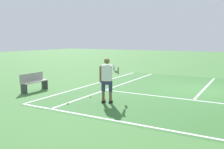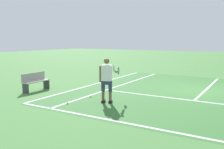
# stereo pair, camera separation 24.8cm
# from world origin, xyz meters

# --- Properties ---
(ground_plane) EXTENTS (80.00, 80.00, 0.00)m
(ground_plane) POSITION_xyz_m (0.00, 0.00, 0.00)
(ground_plane) COLOR #477F3D
(court_inner_surface) EXTENTS (10.98, 10.53, 0.00)m
(court_inner_surface) POSITION_xyz_m (0.00, -0.88, 0.00)
(court_inner_surface) COLOR #387033
(court_inner_surface) RESTS_ON ground
(line_baseline) EXTENTS (10.98, 0.10, 0.01)m
(line_baseline) POSITION_xyz_m (0.00, -5.95, 0.00)
(line_baseline) COLOR white
(line_baseline) RESTS_ON ground
(line_service) EXTENTS (8.23, 0.10, 0.01)m
(line_service) POSITION_xyz_m (0.00, -2.22, 0.00)
(line_service) COLOR white
(line_service) RESTS_ON ground
(line_centre_service) EXTENTS (0.10, 6.40, 0.01)m
(line_centre_service) POSITION_xyz_m (0.00, 0.98, 0.00)
(line_centre_service) COLOR white
(line_centre_service) RESTS_ON ground
(line_singles_left) EXTENTS (0.10, 10.13, 0.01)m
(line_singles_left) POSITION_xyz_m (-4.12, -0.88, 0.00)
(line_singles_left) COLOR white
(line_singles_left) RESTS_ON ground
(line_doubles_left) EXTENTS (0.10, 10.13, 0.01)m
(line_doubles_left) POSITION_xyz_m (-5.49, -0.88, 0.00)
(line_doubles_left) COLOR white
(line_doubles_left) RESTS_ON ground
(tennis_player) EXTENTS (0.58, 1.22, 1.71)m
(tennis_player) POSITION_xyz_m (-2.82, -4.23, 0.99)
(tennis_player) COLOR black
(tennis_player) RESTS_ON ground
(tennis_ball_near_feet) EXTENTS (0.07, 0.07, 0.07)m
(tennis_ball_near_feet) POSITION_xyz_m (-3.99, -5.17, 0.03)
(tennis_ball_near_feet) COLOR #CCE02D
(tennis_ball_near_feet) RESTS_ON ground
(tennis_ball_by_baseline) EXTENTS (0.07, 0.07, 0.07)m
(tennis_ball_by_baseline) POSITION_xyz_m (-3.88, -3.84, 0.03)
(tennis_ball_by_baseline) COLOR #CCE02D
(tennis_ball_by_baseline) RESTS_ON ground
(courtside_bench) EXTENTS (0.40, 1.40, 0.85)m
(courtside_bench) POSITION_xyz_m (-6.94, -4.03, 0.45)
(courtside_bench) COLOR #9E9993
(courtside_bench) RESTS_ON ground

